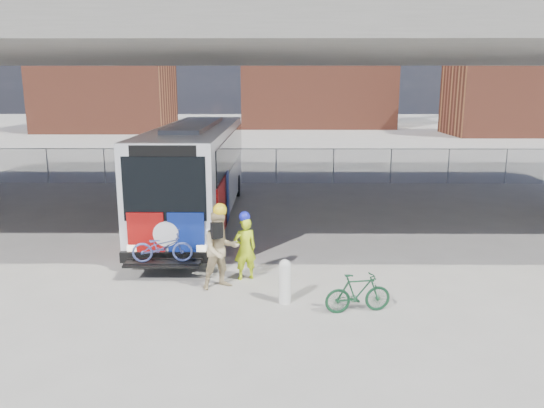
{
  "coord_description": "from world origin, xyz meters",
  "views": [
    {
      "loc": [
        0.98,
        -15.45,
        5.05
      ],
      "look_at": [
        0.87,
        -0.11,
        1.6
      ],
      "focal_mm": 35.0,
      "sensor_mm": 36.0,
      "label": 1
    }
  ],
  "objects_px": {
    "bus": "(197,164)",
    "bike_parked": "(358,293)",
    "bollard": "(285,280)",
    "cyclist_tan": "(221,248)",
    "cyclist_hivis": "(245,247)"
  },
  "relations": [
    {
      "from": "bus",
      "to": "bike_parked",
      "type": "xyz_separation_m",
      "value": [
        4.85,
        -8.66,
        -1.65
      ]
    },
    {
      "from": "bus",
      "to": "bike_parked",
      "type": "relative_size",
      "value": 8.42
    },
    {
      "from": "cyclist_tan",
      "to": "cyclist_hivis",
      "type": "bearing_deg",
      "value": 20.46
    },
    {
      "from": "bollard",
      "to": "bike_parked",
      "type": "distance_m",
      "value": 1.73
    },
    {
      "from": "bus",
      "to": "cyclist_tan",
      "type": "height_order",
      "value": "bus"
    },
    {
      "from": "bollard",
      "to": "bike_parked",
      "type": "xyz_separation_m",
      "value": [
        1.65,
        -0.52,
        -0.12
      ]
    },
    {
      "from": "bus",
      "to": "bike_parked",
      "type": "distance_m",
      "value": 10.06
    },
    {
      "from": "cyclist_hivis",
      "to": "cyclist_tan",
      "type": "xyz_separation_m",
      "value": [
        -0.57,
        -0.63,
        0.15
      ]
    },
    {
      "from": "bollard",
      "to": "cyclist_tan",
      "type": "bearing_deg",
      "value": 148.87
    },
    {
      "from": "bus",
      "to": "bollard",
      "type": "relative_size",
      "value": 11.95
    },
    {
      "from": "cyclist_hivis",
      "to": "cyclist_tan",
      "type": "height_order",
      "value": "cyclist_tan"
    },
    {
      "from": "bus",
      "to": "bollard",
      "type": "bearing_deg",
      "value": -68.54
    },
    {
      "from": "cyclist_hivis",
      "to": "bike_parked",
      "type": "bearing_deg",
      "value": 120.18
    },
    {
      "from": "cyclist_hivis",
      "to": "bus",
      "type": "bearing_deg",
      "value": -93.16
    },
    {
      "from": "cyclist_tan",
      "to": "bike_parked",
      "type": "height_order",
      "value": "cyclist_tan"
    }
  ]
}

